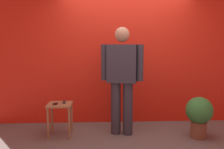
# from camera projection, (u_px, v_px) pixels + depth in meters

# --- Properties ---
(ground_plane) EXTENTS (12.00, 12.00, 0.00)m
(ground_plane) POSITION_uv_depth(u_px,v_px,m) (134.00, 146.00, 3.82)
(ground_plane) COLOR #59544F
(back_wall_red) EXTENTS (5.40, 0.12, 3.29)m
(back_wall_red) POSITION_uv_depth(u_px,v_px,m) (126.00, 39.00, 4.87)
(back_wall_red) COLOR red
(back_wall_red) RESTS_ON ground_plane
(standing_person) EXTENTS (0.73, 0.35, 1.83)m
(standing_person) POSITION_uv_depth(u_px,v_px,m) (122.00, 75.00, 4.21)
(standing_person) COLOR #2D2D38
(standing_person) RESTS_ON ground_plane
(side_table) EXTENTS (0.40, 0.40, 0.56)m
(side_table) POSITION_uv_depth(u_px,v_px,m) (60.00, 110.00, 4.19)
(side_table) COLOR olive
(side_table) RESTS_ON ground_plane
(cell_phone) EXTENTS (0.07, 0.14, 0.01)m
(cell_phone) POSITION_uv_depth(u_px,v_px,m) (55.00, 104.00, 4.14)
(cell_phone) COLOR black
(cell_phone) RESTS_ON side_table
(tv_remote) EXTENTS (0.06, 0.17, 0.02)m
(tv_remote) POSITION_uv_depth(u_px,v_px,m) (64.00, 102.00, 4.24)
(tv_remote) COLOR black
(tv_remote) RESTS_ON side_table
(potted_plant) EXTENTS (0.44, 0.44, 0.69)m
(potted_plant) POSITION_uv_depth(u_px,v_px,m) (199.00, 114.00, 4.09)
(potted_plant) COLOR brown
(potted_plant) RESTS_ON ground_plane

